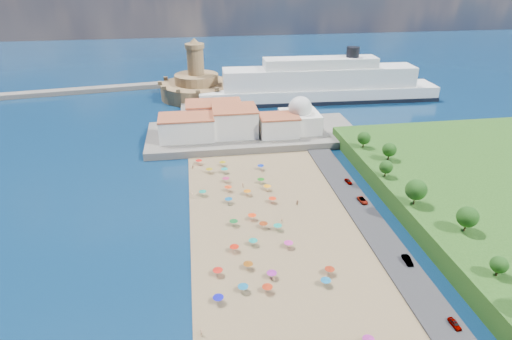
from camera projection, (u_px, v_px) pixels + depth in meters
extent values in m
plane|color=#071938|center=(255.00, 235.00, 119.52)|extent=(700.00, 700.00, 0.00)
cube|color=#59544C|center=(253.00, 134.00, 185.00)|extent=(90.00, 36.00, 3.00)
cube|color=#59544C|center=(199.00, 112.00, 213.21)|extent=(18.00, 70.00, 2.40)
cube|color=#59544C|center=(21.00, 95.00, 239.82)|extent=(199.03, 34.77, 2.60)
cube|color=silver|center=(187.00, 128.00, 175.01)|extent=(22.00, 14.00, 9.00)
cube|color=silver|center=(235.00, 122.00, 179.05)|extent=(18.00, 16.00, 11.00)
cube|color=silver|center=(279.00, 126.00, 178.60)|extent=(16.00, 12.00, 8.00)
cube|color=silver|center=(214.00, 114.00, 188.84)|extent=(24.00, 14.00, 10.00)
cube|color=silver|center=(300.00, 121.00, 183.51)|extent=(16.00, 16.00, 8.00)
sphere|color=silver|center=(300.00, 108.00, 180.86)|extent=(10.00, 10.00, 10.00)
cylinder|color=silver|center=(301.00, 99.00, 179.19)|extent=(1.20, 1.20, 1.60)
cylinder|color=#9E7D4F|center=(197.00, 90.00, 238.60)|extent=(40.00, 40.00, 8.00)
cylinder|color=#9E7D4F|center=(197.00, 79.00, 235.73)|extent=(24.00, 24.00, 5.00)
cylinder|color=#9E7D4F|center=(195.00, 61.00, 231.55)|extent=(9.00, 9.00, 14.00)
cylinder|color=#9E7D4F|center=(194.00, 46.00, 227.93)|extent=(10.40, 10.40, 2.40)
cone|color=#9E7D4F|center=(194.00, 41.00, 226.74)|extent=(6.00, 6.00, 3.00)
cube|color=black|center=(318.00, 99.00, 234.28)|extent=(130.63, 23.56, 2.09)
cube|color=white|center=(318.00, 94.00, 233.03)|extent=(129.62, 23.13, 7.74)
cube|color=white|center=(319.00, 77.00, 229.05)|extent=(103.71, 18.84, 10.33)
cube|color=white|center=(320.00, 63.00, 225.64)|extent=(60.59, 14.00, 5.16)
cylinder|color=black|center=(353.00, 52.00, 225.20)|extent=(6.88, 6.88, 5.16)
cylinder|color=gray|center=(243.00, 288.00, 98.42)|extent=(0.07, 0.07, 2.00)
cone|color=#0F608F|center=(243.00, 285.00, 98.02)|extent=(2.50, 2.50, 0.60)
cylinder|color=gray|center=(329.00, 271.00, 103.95)|extent=(0.07, 0.07, 2.00)
cone|color=#99240D|center=(330.00, 268.00, 103.55)|extent=(2.50, 2.50, 0.60)
cylinder|color=gray|center=(209.00, 171.00, 153.63)|extent=(0.07, 0.07, 2.00)
cone|color=#9B840E|center=(209.00, 168.00, 153.23)|extent=(2.50, 2.50, 0.60)
cylinder|color=gray|center=(218.00, 299.00, 95.24)|extent=(0.07, 0.07, 2.00)
cone|color=#0D0DB5|center=(218.00, 296.00, 94.84)|extent=(2.50, 2.50, 0.60)
cylinder|color=gray|center=(261.00, 181.00, 146.46)|extent=(0.07, 0.07, 2.00)
cone|color=#126512|center=(261.00, 179.00, 146.06)|extent=(2.50, 2.50, 0.60)
cylinder|color=gray|center=(261.00, 167.00, 156.24)|extent=(0.07, 0.07, 2.00)
cone|color=#0C29A4|center=(261.00, 165.00, 155.84)|extent=(2.50, 2.50, 0.60)
cylinder|color=gray|center=(199.00, 162.00, 160.24)|extent=(0.07, 0.07, 2.00)
cone|color=red|center=(199.00, 160.00, 159.85)|extent=(2.50, 2.50, 0.60)
cylinder|color=gray|center=(267.00, 188.00, 142.09)|extent=(0.07, 0.07, 2.00)
cone|color=orange|center=(267.00, 185.00, 141.70)|extent=(2.50, 2.50, 0.60)
cylinder|color=gray|center=(226.00, 180.00, 147.18)|extent=(0.07, 0.07, 2.00)
cone|color=#AD2555|center=(226.00, 177.00, 146.78)|extent=(2.50, 2.50, 0.60)
cylinder|color=gray|center=(263.00, 225.00, 121.92)|extent=(0.07, 0.07, 2.00)
cone|color=maroon|center=(263.00, 223.00, 121.53)|extent=(2.50, 2.50, 0.60)
cylinder|color=gray|center=(278.00, 227.00, 120.98)|extent=(0.07, 0.07, 2.00)
cone|color=#0F8E79|center=(278.00, 225.00, 120.58)|extent=(2.50, 2.50, 0.60)
cone|color=#A12287|center=(369.00, 338.00, 84.32)|extent=(2.50, 2.50, 0.60)
cylinder|color=gray|center=(252.00, 217.00, 125.85)|extent=(0.07, 0.07, 2.00)
cone|color=#FB360B|center=(252.00, 214.00, 125.45)|extent=(2.50, 2.50, 0.60)
cylinder|color=gray|center=(288.00, 245.00, 113.61)|extent=(0.07, 0.07, 2.00)
cone|color=#CA2B98|center=(289.00, 242.00, 113.22)|extent=(2.50, 2.50, 0.60)
cylinder|color=gray|center=(248.00, 266.00, 105.73)|extent=(0.07, 0.07, 2.00)
cone|color=#85430C|center=(248.00, 263.00, 105.34)|extent=(2.50, 2.50, 0.60)
cylinder|color=gray|center=(272.00, 200.00, 134.73)|extent=(0.07, 0.07, 2.00)
cone|color=#FB2D0B|center=(272.00, 198.00, 134.33)|extent=(2.50, 2.50, 0.60)
cylinder|color=gray|center=(229.00, 201.00, 134.42)|extent=(0.07, 0.07, 2.00)
cone|color=#0A528E|center=(229.00, 198.00, 134.02)|extent=(2.50, 2.50, 0.60)
cylinder|color=gray|center=(203.00, 193.00, 138.77)|extent=(0.07, 0.07, 2.00)
cone|color=#0D7E66|center=(203.00, 191.00, 138.37)|extent=(2.50, 2.50, 0.60)
cylinder|color=gray|center=(223.00, 164.00, 158.90)|extent=(0.07, 0.07, 2.00)
cone|color=#947F0D|center=(222.00, 161.00, 158.51)|extent=(2.50, 2.50, 0.60)
cylinder|color=gray|center=(253.00, 242.00, 114.54)|extent=(0.07, 0.07, 2.00)
cone|color=#0E8878|center=(253.00, 239.00, 114.14)|extent=(2.50, 2.50, 0.60)
cylinder|color=gray|center=(272.00, 275.00, 102.68)|extent=(0.07, 0.07, 2.00)
cone|color=#9B2196|center=(272.00, 272.00, 102.28)|extent=(2.50, 2.50, 0.60)
cylinder|color=gray|center=(267.00, 289.00, 98.31)|extent=(0.07, 0.07, 2.00)
cone|color=#AF280E|center=(267.00, 286.00, 97.91)|extent=(2.50, 2.50, 0.60)
cylinder|color=gray|center=(234.00, 248.00, 112.07)|extent=(0.07, 0.07, 2.00)
cone|color=red|center=(234.00, 246.00, 111.67)|extent=(2.50, 2.50, 0.60)
cylinder|color=gray|center=(326.00, 282.00, 100.32)|extent=(0.07, 0.07, 2.00)
cone|color=#11669D|center=(326.00, 279.00, 99.92)|extent=(2.50, 2.50, 0.60)
cylinder|color=gray|center=(224.00, 170.00, 153.74)|extent=(0.07, 0.07, 2.00)
cone|color=#0E847C|center=(224.00, 168.00, 153.34)|extent=(2.50, 2.50, 0.60)
cylinder|color=gray|center=(234.00, 223.00, 123.02)|extent=(0.07, 0.07, 2.00)
cone|color=#116425|center=(234.00, 220.00, 122.62)|extent=(2.50, 2.50, 0.60)
cylinder|color=gray|center=(218.00, 272.00, 103.59)|extent=(0.07, 0.07, 2.00)
cone|color=red|center=(218.00, 269.00, 103.19)|extent=(2.50, 2.50, 0.60)
cylinder|color=gray|center=(247.00, 193.00, 139.03)|extent=(0.07, 0.07, 2.00)
cone|color=#D4690B|center=(247.00, 190.00, 138.63)|extent=(2.50, 2.50, 0.60)
cylinder|color=gray|center=(228.00, 189.00, 141.52)|extent=(0.07, 0.07, 2.00)
cone|color=red|center=(228.00, 186.00, 141.12)|extent=(2.50, 2.50, 0.60)
imported|color=tan|center=(192.00, 195.00, 137.67)|extent=(0.86, 1.26, 1.79)
imported|color=tan|center=(202.00, 332.00, 86.86)|extent=(0.54, 0.73, 1.82)
imported|color=tan|center=(262.00, 171.00, 153.63)|extent=(1.17, 0.82, 1.65)
imported|color=tan|center=(282.00, 220.00, 124.78)|extent=(0.46, 0.67, 1.77)
imported|color=tan|center=(297.00, 203.00, 133.38)|extent=(1.80, 1.34, 1.89)
imported|color=tan|center=(273.00, 276.00, 102.31)|extent=(0.76, 0.99, 1.80)
imported|color=tan|center=(243.00, 185.00, 143.95)|extent=(0.92, 1.00, 1.65)
imported|color=tan|center=(193.00, 167.00, 156.40)|extent=(1.04, 0.89, 1.67)
imported|color=gray|center=(348.00, 181.00, 146.06)|extent=(2.00, 3.75, 1.21)
imported|color=gray|center=(363.00, 200.00, 134.46)|extent=(2.52, 4.77, 1.28)
imported|color=gray|center=(407.00, 260.00, 107.52)|extent=(1.62, 4.29, 1.40)
imported|color=gray|center=(455.00, 324.00, 88.78)|extent=(1.63, 3.58, 1.19)
cylinder|color=#382314|center=(497.00, 272.00, 94.84)|extent=(0.50, 0.50, 2.16)
sphere|color=#14380F|center=(499.00, 265.00, 93.98)|extent=(3.89, 3.89, 3.89)
cylinder|color=#382314|center=(465.00, 226.00, 110.37)|extent=(0.50, 0.50, 3.05)
sphere|color=#14380F|center=(468.00, 217.00, 109.16)|extent=(5.49, 5.49, 5.49)
cylinder|color=#382314|center=(414.00, 199.00, 122.49)|extent=(0.50, 0.50, 3.38)
sphere|color=#14380F|center=(416.00, 190.00, 121.15)|extent=(6.08, 6.08, 6.08)
cylinder|color=#382314|center=(385.00, 173.00, 138.50)|extent=(0.50, 0.50, 2.43)
sphere|color=#14380F|center=(386.00, 167.00, 137.54)|extent=(4.37, 4.37, 4.37)
cylinder|color=#382314|center=(388.00, 156.00, 150.15)|extent=(0.50, 0.50, 2.75)
sphere|color=#14380F|center=(389.00, 150.00, 149.06)|extent=(4.96, 4.96, 4.96)
cylinder|color=#382314|center=(363.00, 144.00, 160.12)|extent=(0.50, 0.50, 2.70)
sphere|color=#14380F|center=(364.00, 138.00, 159.05)|extent=(4.86, 4.86, 4.86)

